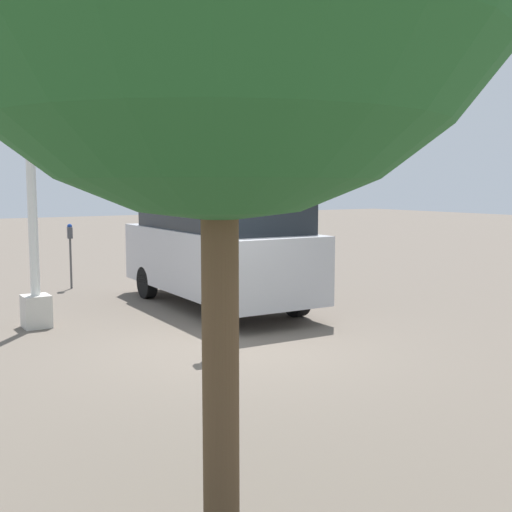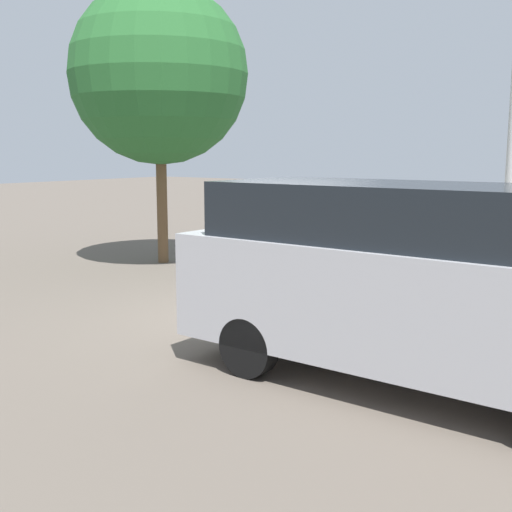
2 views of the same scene
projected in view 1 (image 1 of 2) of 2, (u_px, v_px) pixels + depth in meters
The scene contains 5 objects.
ground_plane at pixel (227, 347), 9.54m from camera, with size 80.00×80.00×0.00m, color #60564C.
parking_meter_near at pixel (207, 281), 8.93m from camera, with size 0.22×0.15×1.45m.
parking_meter_far at pixel (70, 241), 14.77m from camera, with size 0.22×0.15×1.51m.
lamp_post at pixel (32, 205), 10.62m from camera, with size 0.44×0.44×6.29m.
parked_van at pixel (217, 248), 12.55m from camera, with size 5.22×2.04×2.14m.
Camera 1 is at (-8.10, 4.64, 2.40)m, focal length 45.00 mm.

